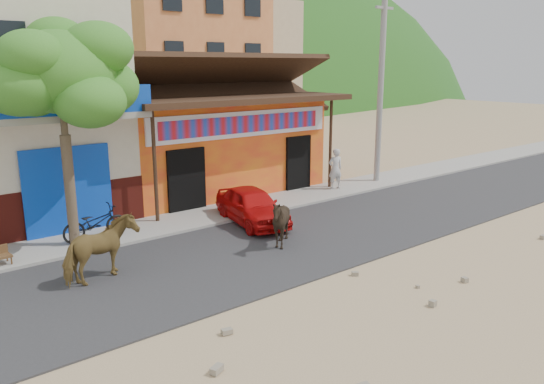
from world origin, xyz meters
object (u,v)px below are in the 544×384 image
(cow_tan, at_px, (101,250))
(red_car, at_px, (252,206))
(scooter, at_px, (95,223))
(cafe_chair_right, at_px, (1,248))
(tree, at_px, (65,135))
(pedestrian, at_px, (335,169))
(cow_dark, at_px, (280,222))
(utility_pole, at_px, (381,84))

(cow_tan, distance_m, red_car, 5.60)
(scooter, xyz_separation_m, cafe_chair_right, (-2.51, -0.41, -0.06))
(tree, distance_m, pedestrian, 10.55)
(tree, height_order, cow_dark, tree)
(utility_pole, height_order, cafe_chair_right, utility_pole)
(pedestrian, bearing_deg, cafe_chair_right, 21.41)
(utility_pole, height_order, red_car, utility_pole)
(tree, distance_m, cow_tan, 3.61)
(red_car, xyz_separation_m, cafe_chair_right, (-7.02, 0.86, -0.07))
(pedestrian, bearing_deg, cow_tan, 33.98)
(cafe_chair_right, bearing_deg, red_car, -12.14)
(tree, xyz_separation_m, utility_pole, (12.80, 0.20, 1.00))
(cafe_chair_right, bearing_deg, cow_tan, -60.30)
(utility_pole, bearing_deg, scooter, -179.06)
(tree, distance_m, scooter, 2.59)
(cow_tan, height_order, cow_dark, cow_tan)
(tree, relative_size, scooter, 3.29)
(scooter, bearing_deg, cow_dark, -132.62)
(tree, bearing_deg, scooter, -0.09)
(cow_tan, bearing_deg, scooter, -33.77)
(pedestrian, bearing_deg, red_car, 34.45)
(cow_tan, distance_m, cafe_chair_right, 2.83)
(tree, bearing_deg, cow_tan, -96.19)
(utility_pole, relative_size, red_car, 2.38)
(cow_tan, xyz_separation_m, cafe_chair_right, (-1.61, 2.32, -0.23))
(cow_dark, relative_size, scooter, 0.76)
(cow_dark, bearing_deg, utility_pole, 114.71)
(scooter, bearing_deg, pedestrian, -88.66)
(utility_pole, relative_size, cafe_chair_right, 9.48)
(red_car, height_order, scooter, red_car)
(cow_dark, bearing_deg, red_car, 163.36)
(scooter, bearing_deg, utility_pole, -88.97)
(utility_pole, relative_size, scooter, 4.39)
(cow_tan, xyz_separation_m, pedestrian, (10.61, 2.94, 0.14))
(scooter, bearing_deg, cafe_chair_right, 99.37)
(cow_tan, distance_m, scooter, 2.88)
(pedestrian, bearing_deg, cow_dark, 50.76)
(tree, distance_m, cafe_chair_right, 3.23)
(cow_tan, relative_size, red_car, 0.52)
(utility_pole, xyz_separation_m, red_car, (-7.69, -1.47, -3.51))
(cafe_chair_right, bearing_deg, cow_dark, -31.31)
(cow_dark, xyz_separation_m, red_car, (0.71, 2.24, -0.12))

